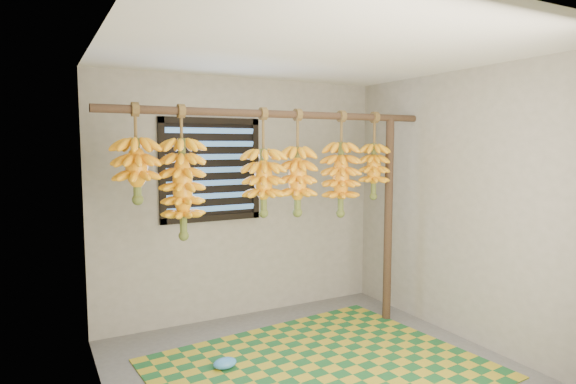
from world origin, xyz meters
TOP-DOWN VIEW (x-y plane):
  - floor at (0.00, 0.00)m, footprint 3.00×3.00m
  - ceiling at (0.00, 0.00)m, footprint 3.00×3.00m
  - wall_back at (0.00, 1.50)m, footprint 3.00×0.01m
  - wall_left at (-1.50, 0.00)m, footprint 0.01×3.00m
  - wall_right at (1.50, 0.00)m, footprint 0.01×3.00m
  - window at (-0.35, 1.48)m, footprint 1.00×0.04m
  - hanging_pole at (0.00, 0.70)m, footprint 3.00×0.06m
  - support_post at (1.20, 0.70)m, footprint 0.08×0.08m
  - woven_mat at (0.04, 0.08)m, footprint 2.59×2.15m
  - plastic_bag at (-0.62, 0.43)m, footprint 0.20×0.15m
  - banana_bunch_a at (-1.19, 0.70)m, footprint 0.32×0.32m
  - banana_bunch_b at (-0.85, 0.70)m, footprint 0.34×0.34m
  - banana_bunch_c at (-0.16, 0.70)m, footprint 0.35×0.35m
  - banana_bunch_d at (0.17, 0.70)m, footprint 0.31×0.31m
  - banana_bunch_e at (0.63, 0.70)m, footprint 0.34×0.34m
  - banana_bunch_f at (1.01, 0.70)m, footprint 0.28×0.28m

SIDE VIEW (x-z plane):
  - floor at x=0.00m, z-range -0.01..0.00m
  - woven_mat at x=0.04m, z-range 0.00..0.01m
  - plastic_bag at x=-0.62m, z-range 0.01..0.09m
  - support_post at x=1.20m, z-range 0.00..2.00m
  - wall_back at x=0.00m, z-range 0.00..2.40m
  - wall_left at x=-1.50m, z-range 0.00..2.40m
  - wall_right at x=1.50m, z-range 0.00..2.40m
  - banana_bunch_b at x=-0.85m, z-range 0.88..1.92m
  - banana_bunch_d at x=0.17m, z-range 0.97..1.89m
  - banana_bunch_e at x=0.63m, z-range 0.95..1.91m
  - banana_bunch_c at x=-0.16m, z-range 0.97..1.88m
  - banana_bunch_f at x=1.01m, z-range 1.08..1.90m
  - window at x=-0.35m, z-range 1.00..2.00m
  - banana_bunch_a at x=-1.19m, z-range 1.19..1.92m
  - hanging_pole at x=0.00m, z-range 1.97..2.03m
  - ceiling at x=0.00m, z-range 2.40..2.41m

